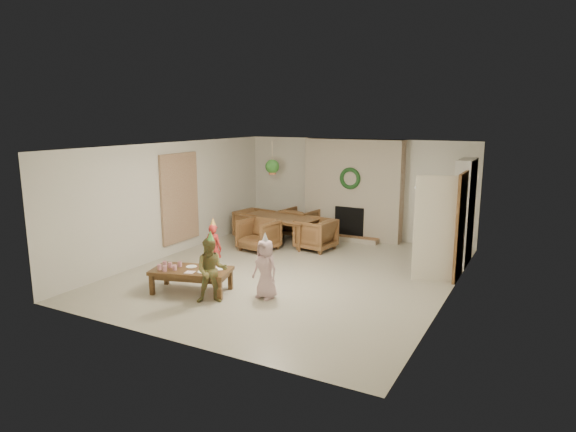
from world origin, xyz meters
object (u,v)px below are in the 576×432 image
Objects in this scene: child_red at (214,248)px; dining_chair_near at (259,235)px; child_pink at (265,269)px; dining_chair_right at (316,234)px; child_plaid at (212,271)px; dining_chair_far at (300,223)px; dining_chair_left at (254,224)px; coffee_table_top at (191,271)px; dining_table at (280,230)px.

dining_chair_near is at bearing -89.62° from child_red.
dining_chair_near is 0.79× the size of child_pink.
child_plaid reaches higher than dining_chair_right.
dining_chair_far and dining_chair_left have the same top height.
child_pink is at bearing 0.39° from coffee_table_top.
dining_chair_far is at bearing -128.66° from dining_chair_right.
coffee_table_top is at bearing -3.10° from dining_chair_right.
dining_chair_right is at bearing 0.00° from dining_table.
child_red is (-0.05, -2.62, 0.15)m from dining_table.
dining_chair_far is at bearing 121.10° from child_pink.
child_plaid reaches higher than dining_chair_near.
child_plaid is at bearing 6.66° from dining_chair_right.
child_pink is at bearing -137.33° from dining_chair_left.
dining_chair_right reaches higher than dining_table.
child_plaid is at bearing -63.75° from dining_chair_near.
dining_table is 2.62m from child_red.
child_red is (-0.36, 1.15, 0.10)m from coffee_table_top.
coffee_table_top is at bearing -73.73° from dining_chair_near.
coffee_table_top is 0.68m from child_plaid.
child_pink is (1.49, -4.21, 0.14)m from dining_chair_far.
dining_table is 1.85× the size of child_pink.
dining_table is at bearing -92.76° from child_red.
child_pink is at bearing 8.46° from child_plaid.
dining_chair_near is (-0.12, -0.82, 0.03)m from dining_table.
child_red is (-0.17, -3.44, 0.12)m from dining_chair_far.
dining_chair_far is at bearing 90.00° from dining_chair_near.
child_red reaches higher than dining_chair_far.
dining_chair_near is 3.36m from child_plaid.
dining_chair_right is (1.84, -0.26, 0.00)m from dining_chair_left.
dining_chair_right is 0.79× the size of child_pink.
dining_chair_right is 3.30m from child_pink.
child_plaid is (0.99, -1.38, 0.07)m from child_red.
dining_chair_right is 0.73× the size of child_plaid.
dining_chair_left is 1.86m from dining_chair_right.
dining_chair_near is at bearing -51.34° from dining_chair_right.
dining_chair_right is (1.02, -0.14, 0.03)m from dining_table.
child_plaid is at bearing 107.64° from dining_chair_far.
dining_table is 3.76m from child_pink.
dining_chair_right is at bearing 54.82° from child_plaid.
child_plaid reaches higher than dining_chair_far.
dining_table is 0.83m from dining_chair_near.
dining_chair_near and dining_chair_left have the same top height.
dining_chair_near reaches higher than dining_table.
dining_chair_near is at bearing 90.00° from dining_chair_far.
child_plaid reaches higher than child_pink.
dining_chair_far is 3.44m from child_red.
dining_chair_left is (-0.94, -0.70, 0.00)m from dining_chair_far.
coffee_table_top is (0.31, -3.77, 0.06)m from dining_table.
dining_table is 0.83m from dining_chair_far.
coffee_table_top is 1.24× the size of child_plaid.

